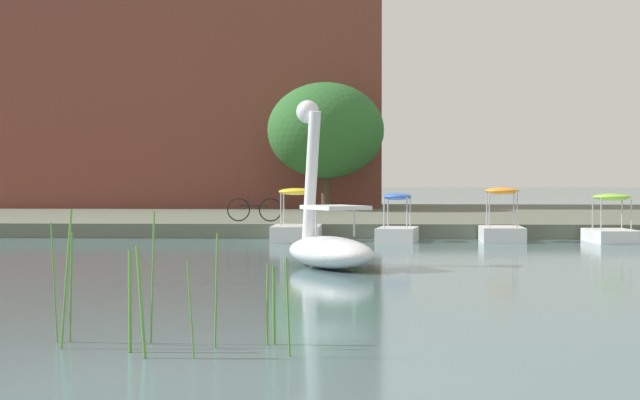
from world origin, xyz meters
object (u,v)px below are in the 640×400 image
object	(u,v)px
pedal_boat_blue	(397,227)
pedal_boat_orange	(502,227)
pedal_boat_yellow	(297,227)
pedal_boat_lime	(612,228)
tree_broadleaf_left	(326,131)
bicycle_parked	(254,209)
swan_boat	(328,239)

from	to	relation	value
pedal_boat_blue	pedal_boat_orange	distance (m)	2.98
pedal_boat_yellow	pedal_boat_lime	distance (m)	8.94
pedal_boat_blue	tree_broadleaf_left	bearing A→B (deg)	99.90
bicycle_parked	tree_broadleaf_left	bearing A→B (deg)	81.89
swan_boat	tree_broadleaf_left	bearing A→B (deg)	92.51
swan_boat	pedal_boat_yellow	bearing A→B (deg)	98.20
pedal_boat_orange	tree_broadleaf_left	distance (m)	16.79
pedal_boat_lime	tree_broadleaf_left	distance (m)	18.16
pedal_boat_yellow	pedal_boat_lime	bearing A→B (deg)	-0.63
pedal_boat_orange	bicycle_parked	distance (m)	8.03
swan_boat	tree_broadleaf_left	distance (m)	24.37
pedal_boat_yellow	pedal_boat_orange	world-z (taller)	pedal_boat_orange
pedal_boat_orange	tree_broadleaf_left	world-z (taller)	tree_broadleaf_left
pedal_boat_blue	bicycle_parked	xyz separation A→B (m)	(-4.46, 3.03, 0.41)
swan_boat	bicycle_parked	distance (m)	12.02
pedal_boat_orange	bicycle_parked	world-z (taller)	pedal_boat_orange
pedal_boat_blue	pedal_boat_lime	xyz separation A→B (m)	(6.05, -0.05, -0.01)
pedal_boat_yellow	bicycle_parked	size ratio (longest dim) A/B	1.24
swan_boat	pedal_boat_lime	world-z (taller)	swan_boat
swan_boat	pedal_boat_blue	distance (m)	8.81
pedal_boat_blue	pedal_boat_orange	world-z (taller)	pedal_boat_orange
pedal_boat_blue	swan_boat	bearing A→B (deg)	-100.73
pedal_boat_yellow	pedal_boat_blue	size ratio (longest dim) A/B	1.08
swan_boat	bicycle_parked	size ratio (longest dim) A/B	1.90
pedal_boat_blue	pedal_boat_lime	size ratio (longest dim) A/B	0.97
pedal_boat_yellow	pedal_boat_blue	bearing A→B (deg)	-0.90
swan_boat	pedal_boat_lime	xyz separation A→B (m)	(7.69, 8.60, -0.18)
tree_broadleaf_left	pedal_boat_blue	bearing A→B (deg)	-80.10
pedal_boat_blue	pedal_boat_orange	bearing A→B (deg)	1.06
bicycle_parked	swan_boat	bearing A→B (deg)	-76.40
swan_boat	pedal_boat_orange	size ratio (longest dim) A/B	1.66
pedal_boat_lime	swan_boat	bearing A→B (deg)	-131.81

